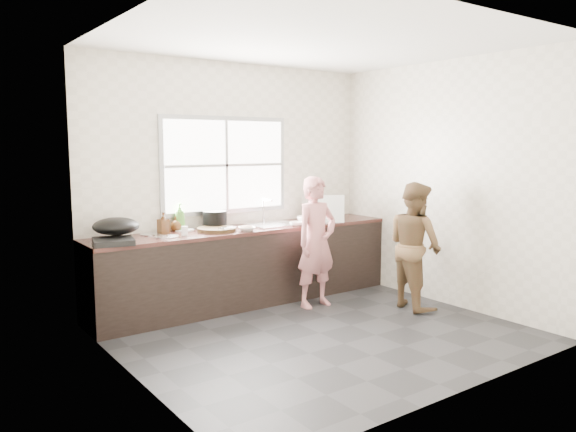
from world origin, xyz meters
TOP-DOWN VIEW (x-y plane):
  - floor at (0.00, 0.00)m, footprint 3.60×3.20m
  - ceiling at (0.00, 0.00)m, footprint 3.60×3.20m
  - wall_back at (0.00, 1.60)m, footprint 3.60×0.01m
  - wall_left at (-1.80, 0.00)m, footprint 0.01×3.20m
  - wall_right at (1.80, 0.00)m, footprint 0.01×3.20m
  - wall_front at (0.00, -1.60)m, footprint 3.60×0.01m
  - cabinet at (0.00, 1.29)m, footprint 3.60×0.62m
  - countertop at (0.00, 1.29)m, footprint 3.60×0.64m
  - sink at (0.35, 1.29)m, footprint 0.55×0.45m
  - faucet at (0.35, 1.49)m, footprint 0.02×0.02m
  - window_frame at (-0.10, 1.59)m, footprint 1.60×0.05m
  - window_glazing at (-0.10, 1.57)m, footprint 1.50×0.01m
  - woman at (0.55, 0.74)m, footprint 0.50×0.34m
  - person_side at (1.39, 0.07)m, footprint 0.63×0.76m
  - cutting_board at (-0.41, 1.25)m, footprint 0.52×0.52m
  - cleaver at (-0.33, 1.15)m, footprint 0.22×0.16m
  - bowl_mince at (-0.14, 1.08)m, footprint 0.25×0.25m
  - bowl_crabs at (0.79, 1.22)m, footprint 0.22×0.22m
  - bowl_held at (0.53, 1.08)m, footprint 0.23×0.23m
  - black_pot at (-0.31, 1.47)m, footprint 0.35×0.35m
  - plate_food at (-0.68, 1.48)m, footprint 0.21×0.21m
  - bottle_green at (-0.71, 1.52)m, footprint 0.15×0.15m
  - bottle_brown_tall at (-0.94, 1.43)m, footprint 0.10×0.10m
  - bottle_brown_short at (-0.75, 1.52)m, footprint 0.15×0.15m
  - glass_jar at (-0.80, 1.20)m, footprint 0.08×0.08m
  - burner at (-1.57, 1.13)m, footprint 0.43×0.43m
  - wok at (-1.48, 1.29)m, footprint 0.51×0.51m
  - dish_rack at (1.01, 1.20)m, footprint 0.53×0.46m
  - pot_lid_left at (-1.00, 1.21)m, footprint 0.32×0.32m
  - pot_lid_right at (-1.07, 1.45)m, footprint 0.25×0.25m

SIDE VIEW (x-z plane):
  - floor at x=0.00m, z-range -0.01..0.00m
  - cabinet at x=0.00m, z-range 0.00..0.82m
  - woman at x=0.55m, z-range 0.00..1.34m
  - person_side at x=1.39m, z-range 0.00..1.38m
  - countertop at x=0.00m, z-range 0.82..0.86m
  - sink at x=0.35m, z-range 0.85..0.88m
  - pot_lid_right at x=-1.07m, z-range 0.86..0.87m
  - pot_lid_left at x=-1.00m, z-range 0.86..0.87m
  - plate_food at x=-0.68m, z-range 0.86..0.88m
  - cutting_board at x=-0.41m, z-range 0.86..0.90m
  - bowl_mince at x=-0.14m, z-range 0.86..0.91m
  - burner at x=-1.57m, z-range 0.86..0.91m
  - bowl_crabs at x=0.79m, z-range 0.86..0.92m
  - bowl_held at x=0.53m, z-range 0.86..0.92m
  - cleaver at x=-0.33m, z-range 0.90..0.91m
  - glass_jar at x=-0.80m, z-range 0.86..0.95m
  - bottle_brown_short at x=-0.75m, z-range 0.86..1.01m
  - black_pot at x=-0.31m, z-range 0.86..1.05m
  - bottle_brown_tall at x=-0.94m, z-range 0.86..1.07m
  - wok at x=-1.48m, z-range 0.92..1.09m
  - faucet at x=0.35m, z-range 0.86..1.16m
  - bottle_green at x=-0.71m, z-range 0.86..1.16m
  - dish_rack at x=1.01m, z-range 0.86..1.19m
  - wall_back at x=0.00m, z-range 0.00..2.70m
  - wall_left at x=-1.80m, z-range 0.00..2.70m
  - wall_right at x=1.80m, z-range 0.00..2.70m
  - wall_front at x=0.00m, z-range 0.00..2.70m
  - window_glazing at x=-0.10m, z-range 1.05..2.05m
  - window_frame at x=-0.10m, z-range 1.00..2.10m
  - ceiling at x=0.00m, z-range 2.70..2.71m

